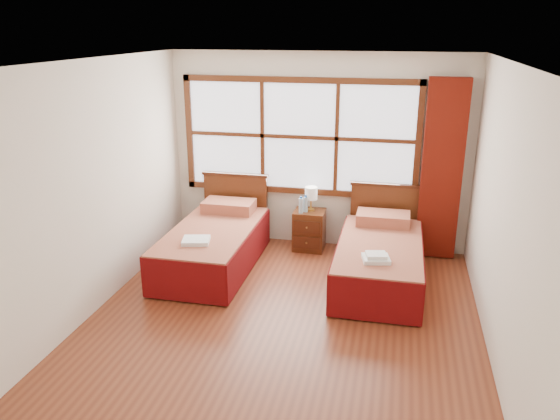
# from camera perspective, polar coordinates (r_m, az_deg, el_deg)

# --- Properties ---
(floor) EXTENTS (4.50, 4.50, 0.00)m
(floor) POSITION_cam_1_polar(r_m,az_deg,el_deg) (5.74, 0.20, -11.66)
(floor) COLOR brown
(floor) RESTS_ON ground
(ceiling) EXTENTS (4.50, 4.50, 0.00)m
(ceiling) POSITION_cam_1_polar(r_m,az_deg,el_deg) (4.96, 0.23, 15.23)
(ceiling) COLOR white
(ceiling) RESTS_ON wall_back
(wall_back) EXTENTS (4.00, 0.00, 4.00)m
(wall_back) POSITION_cam_1_polar(r_m,az_deg,el_deg) (7.34, 3.99, 6.08)
(wall_back) COLOR silver
(wall_back) RESTS_ON floor
(wall_left) EXTENTS (0.00, 4.50, 4.50)m
(wall_left) POSITION_cam_1_polar(r_m,az_deg,el_deg) (5.94, -19.00, 2.04)
(wall_left) COLOR silver
(wall_left) RESTS_ON floor
(wall_right) EXTENTS (0.00, 4.50, 4.50)m
(wall_right) POSITION_cam_1_polar(r_m,az_deg,el_deg) (5.18, 22.37, -0.75)
(wall_right) COLOR silver
(wall_right) RESTS_ON floor
(window) EXTENTS (3.16, 0.06, 1.56)m
(window) POSITION_cam_1_polar(r_m,az_deg,el_deg) (7.30, 2.02, 7.65)
(window) COLOR white
(window) RESTS_ON wall_back
(curtain) EXTENTS (0.50, 0.16, 2.30)m
(curtain) POSITION_cam_1_polar(r_m,az_deg,el_deg) (7.18, 16.54, 3.98)
(curtain) COLOR maroon
(curtain) RESTS_ON wall_back
(bed_left) EXTENTS (1.00, 2.02, 0.97)m
(bed_left) POSITION_cam_1_polar(r_m,az_deg,el_deg) (6.93, -6.87, -3.52)
(bed_left) COLOR #3F1C0D
(bed_left) RESTS_ON floor
(bed_right) EXTENTS (0.98, 2.00, 0.95)m
(bed_right) POSITION_cam_1_polar(r_m,az_deg,el_deg) (6.58, 10.35, -5.01)
(bed_right) COLOR #3F1C0D
(bed_right) RESTS_ON floor
(nightstand) EXTENTS (0.41, 0.41, 0.55)m
(nightstand) POSITION_cam_1_polar(r_m,az_deg,el_deg) (7.40, 3.06, -2.10)
(nightstand) COLOR #522611
(nightstand) RESTS_ON floor
(towels_left) EXTENTS (0.36, 0.33, 0.05)m
(towels_left) POSITION_cam_1_polar(r_m,az_deg,el_deg) (6.39, -8.77, -3.18)
(towels_left) COLOR white
(towels_left) RESTS_ON bed_left
(towels_right) EXTENTS (0.33, 0.30, 0.08)m
(towels_right) POSITION_cam_1_polar(r_m,az_deg,el_deg) (5.96, 10.00, -4.92)
(towels_right) COLOR white
(towels_right) RESTS_ON bed_right
(lamp) EXTENTS (0.17, 0.17, 0.32)m
(lamp) POSITION_cam_1_polar(r_m,az_deg,el_deg) (7.27, 3.27, 1.68)
(lamp) COLOR gold
(lamp) RESTS_ON nightstand
(bottle_near) EXTENTS (0.06, 0.06, 0.23)m
(bottle_near) POSITION_cam_1_polar(r_m,az_deg,el_deg) (7.20, 2.21, 0.48)
(bottle_near) COLOR #A4C3D3
(bottle_near) RESTS_ON nightstand
(bottle_far) EXTENTS (0.06, 0.06, 0.23)m
(bottle_far) POSITION_cam_1_polar(r_m,az_deg,el_deg) (7.24, 2.69, 0.60)
(bottle_far) COLOR #A4C3D3
(bottle_far) RESTS_ON nightstand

